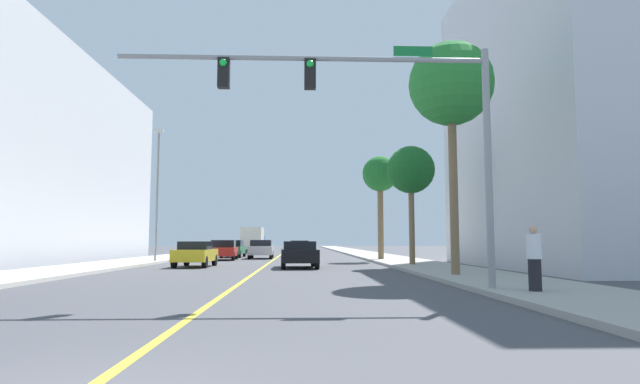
# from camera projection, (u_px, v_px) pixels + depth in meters

# --- Properties ---
(ground) EXTENTS (192.00, 192.00, 0.00)m
(ground) POSITION_uv_depth(u_px,v_px,m) (278.00, 257.00, 45.94)
(ground) COLOR #47474C
(sidewalk_left) EXTENTS (3.93, 168.00, 0.15)m
(sidewalk_left) POSITION_uv_depth(u_px,v_px,m) (179.00, 256.00, 45.62)
(sidewalk_left) COLOR beige
(sidewalk_left) RESTS_ON ground
(sidewalk_right) EXTENTS (3.93, 168.00, 0.15)m
(sidewalk_right) POSITION_uv_depth(u_px,v_px,m) (375.00, 256.00, 46.27)
(sidewalk_right) COLOR #9E9B93
(sidewalk_right) RESTS_ON ground
(lane_marking_center) EXTENTS (0.16, 144.00, 0.01)m
(lane_marking_center) POSITION_uv_depth(u_px,v_px,m) (278.00, 257.00, 45.94)
(lane_marking_center) COLOR yellow
(lane_marking_center) RESTS_ON ground
(building_right_near) EXTENTS (10.49, 17.16, 17.19)m
(building_right_near) POSITION_uv_depth(u_px,v_px,m) (584.00, 108.00, 27.75)
(building_right_near) COLOR silver
(building_right_near) RESTS_ON ground
(traffic_signal_mast) EXTENTS (10.29, 0.36, 6.71)m
(traffic_signal_mast) POSITION_uv_depth(u_px,v_px,m) (376.00, 107.00, 14.18)
(traffic_signal_mast) COLOR gray
(traffic_signal_mast) RESTS_ON sidewalk_right
(street_lamp) EXTENTS (0.56, 0.28, 8.57)m
(street_lamp) POSITION_uv_depth(u_px,v_px,m) (157.00, 188.00, 33.31)
(street_lamp) COLOR gray
(street_lamp) RESTS_ON sidewalk_left
(palm_near) EXTENTS (3.31, 3.31, 9.10)m
(palm_near) POSITION_uv_depth(u_px,v_px,m) (451.00, 86.00, 20.21)
(palm_near) COLOR brown
(palm_near) RESTS_ON sidewalk_right
(palm_mid) EXTENTS (2.63, 2.63, 6.52)m
(palm_mid) POSITION_uv_depth(u_px,v_px,m) (411.00, 171.00, 28.42)
(palm_mid) COLOR brown
(palm_mid) RESTS_ON sidewalk_right
(palm_far) EXTENTS (2.55, 2.55, 7.36)m
(palm_far) POSITION_uv_depth(u_px,v_px,m) (380.00, 176.00, 36.91)
(palm_far) COLOR brown
(palm_far) RESTS_ON sidewalk_right
(car_yellow) EXTENTS (1.89, 3.85, 1.39)m
(car_yellow) POSITION_uv_depth(u_px,v_px,m) (195.00, 254.00, 28.15)
(car_yellow) COLOR gold
(car_yellow) RESTS_ON ground
(car_green) EXTENTS (1.79, 4.41, 1.49)m
(car_green) POSITION_uv_depth(u_px,v_px,m) (233.00, 248.00, 44.57)
(car_green) COLOR #196638
(car_green) RESTS_ON ground
(car_gray) EXTENTS (2.05, 4.37, 1.46)m
(car_gray) POSITION_uv_depth(u_px,v_px,m) (299.00, 248.00, 48.97)
(car_gray) COLOR slate
(car_gray) RESTS_ON ground
(car_black) EXTENTS (2.05, 4.25, 1.40)m
(car_black) POSITION_uv_depth(u_px,v_px,m) (299.00, 254.00, 27.13)
(car_black) COLOR black
(car_black) RESTS_ON ground
(car_silver) EXTENTS (1.95, 4.06, 1.49)m
(car_silver) POSITION_uv_depth(u_px,v_px,m) (261.00, 249.00, 41.33)
(car_silver) COLOR #BCBCC1
(car_silver) RESTS_ON ground
(car_red) EXTENTS (2.07, 4.09, 1.48)m
(car_red) POSITION_uv_depth(u_px,v_px,m) (224.00, 250.00, 38.26)
(car_red) COLOR red
(car_red) RESTS_ON ground
(delivery_truck) EXTENTS (2.48, 7.62, 3.02)m
(delivery_truck) POSITION_uv_depth(u_px,v_px,m) (253.00, 239.00, 62.26)
(delivery_truck) COLOR #194799
(delivery_truck) RESTS_ON ground
(pedestrian) EXTENTS (0.38, 0.38, 1.67)m
(pedestrian) POSITION_uv_depth(u_px,v_px,m) (534.00, 258.00, 13.09)
(pedestrian) COLOR black
(pedestrian) RESTS_ON sidewalk_right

